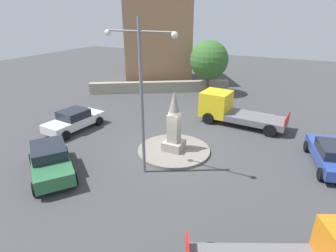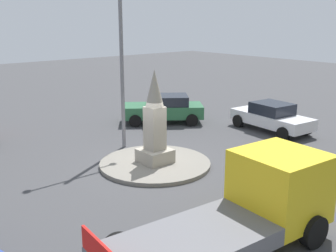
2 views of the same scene
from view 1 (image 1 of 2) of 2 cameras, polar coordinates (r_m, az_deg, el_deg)
name	(u,v)px [view 1 (image 1 of 2)]	position (r m, az deg, el deg)	size (l,w,h in m)	color
ground_plane	(174,151)	(16.24, 1.22, -5.28)	(80.00, 80.00, 0.00)	#424244
traffic_island	(174,150)	(16.20, 1.22, -5.05)	(4.26, 4.26, 0.15)	gray
monument	(174,125)	(15.52, 1.27, 0.14)	(1.11, 1.11, 3.56)	#9E9687
streetlamp	(141,86)	(12.54, -5.61, 8.24)	(3.56, 0.28, 7.46)	slate
car_green_waiting	(50,160)	(14.96, -23.37, -6.54)	(4.43, 3.93, 1.50)	#2D6B42
car_white_parked_right	(74,120)	(19.94, -19.00, 1.22)	(2.25, 4.36, 1.43)	silver
car_blue_parked_left	(334,155)	(16.76, 31.41, -5.20)	(2.82, 4.70, 1.39)	#2D479E
truck_yellow_near_island	(230,109)	(20.49, 12.84, 3.43)	(6.19, 2.73, 2.21)	yellow
stone_boundary_wall	(160,87)	(28.15, -1.67, 8.19)	(14.09, 0.70, 1.09)	#9E9687
corner_building	(157,40)	(32.40, -2.33, 17.60)	(7.01, 7.06, 9.43)	#A87A56
tree_near_wall	(209,60)	(27.29, 8.57, 13.49)	(3.69, 3.69, 5.20)	brown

